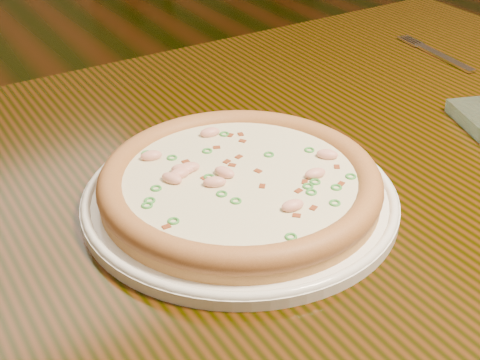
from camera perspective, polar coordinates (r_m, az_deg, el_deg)
ground at (r=1.66m, az=-0.48°, el=-12.04°), size 9.00×9.00×0.00m
hero_table at (r=0.87m, az=5.03°, el=-3.53°), size 1.20×0.80×0.75m
plate at (r=0.72m, az=0.00°, el=-1.44°), size 0.34×0.34×0.02m
pizza at (r=0.71m, az=-0.01°, el=-0.20°), size 0.30×0.30×0.03m
fork at (r=1.15m, az=16.51°, el=10.26°), size 0.03×0.18×0.00m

